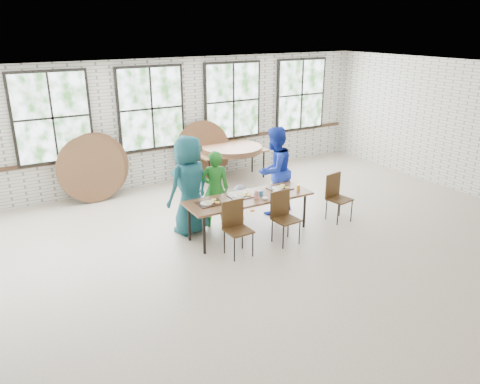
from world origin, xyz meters
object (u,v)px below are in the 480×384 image
object	(u,v)px
dining_table	(249,199)
chair_near_left	(235,223)
storage_table	(232,153)
chair_near_right	(283,213)

from	to	relation	value
dining_table	chair_near_left	bearing A→B (deg)	-136.46
dining_table	chair_near_left	size ratio (longest dim) A/B	2.55
storage_table	chair_near_right	bearing A→B (deg)	-105.41
dining_table	storage_table	xyz separation A→B (m)	(1.37, 2.99, -0.00)
dining_table	chair_near_right	distance (m)	0.70
storage_table	dining_table	bearing A→B (deg)	-114.22
dining_table	chair_near_left	world-z (taller)	chair_near_left
chair_near_left	dining_table	bearing A→B (deg)	41.02
chair_near_left	chair_near_right	distance (m)	0.97
dining_table	storage_table	bearing A→B (deg)	66.87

